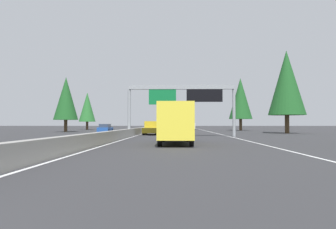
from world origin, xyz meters
TOP-DOWN VIEW (x-y plane):
  - ground_plane at (60.00, 0.00)m, footprint 320.00×320.00m
  - median_barrier at (80.00, 0.30)m, footprint 180.00×0.56m
  - shoulder_stripe_right at (70.00, -11.52)m, footprint 160.00×0.16m
  - shoulder_stripe_median at (70.00, -0.25)m, footprint 160.00×0.16m
  - sign_gantry_overhead at (34.99, -6.04)m, footprint 0.50×12.68m
  - box_truck_far_left at (21.24, -5.23)m, footprint 8.50×2.40m
  - pickup_far_right at (42.27, -1.76)m, footprint 5.60×2.00m
  - sedan_near_right at (63.07, -1.74)m, footprint 4.40×1.80m
  - minivan_mid_left at (80.94, -9.06)m, footprint 5.00×1.95m
  - oncoming_near at (50.22, 6.48)m, footprint 4.40×1.80m
  - conifer_right_near at (48.06, -22.58)m, footprint 5.74×5.74m
  - conifer_right_mid at (69.09, -19.51)m, footprint 5.13×5.13m
  - conifer_left_near at (56.14, 15.12)m, footprint 4.46×4.46m
  - conifer_left_mid at (75.84, 16.61)m, footprint 4.03×4.03m

SIDE VIEW (x-z plane):
  - ground_plane at x=60.00m, z-range 0.00..0.00m
  - shoulder_stripe_right at x=70.00m, z-range 0.00..0.01m
  - shoulder_stripe_median at x=70.00m, z-range 0.00..0.01m
  - median_barrier at x=80.00m, z-range 0.00..0.90m
  - sedan_near_right at x=63.07m, z-range -0.05..1.42m
  - oncoming_near at x=50.22m, z-range -0.05..1.42m
  - pickup_far_right at x=42.27m, z-range -0.02..1.84m
  - minivan_mid_left at x=80.94m, z-range 0.11..1.80m
  - box_truck_far_left at x=21.24m, z-range 0.14..3.09m
  - sign_gantry_overhead at x=34.99m, z-range 1.79..7.86m
  - conifer_left_mid at x=75.84m, z-range 0.98..10.15m
  - conifer_left_near at x=56.14m, z-range 1.09..11.22m
  - conifer_right_mid at x=69.09m, z-range 1.26..12.91m
  - conifer_right_near at x=48.06m, z-range 1.41..14.46m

